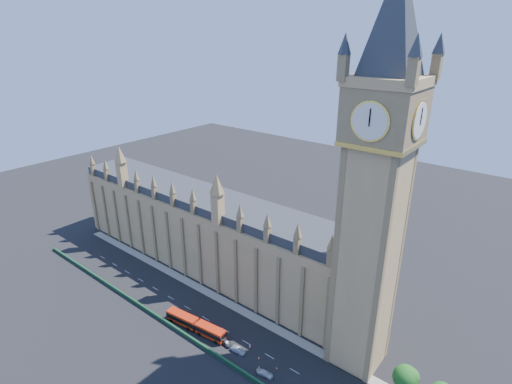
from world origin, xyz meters
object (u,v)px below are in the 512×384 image
Objects in this scene: red_bus at (195,325)px; car_grey at (226,342)px; car_white at (265,373)px; car_silver at (238,350)px.

red_bus is 4.76× the size of car_grey.
red_bus is 25.73m from car_white.
car_grey is (10.63, 1.24, -1.07)m from red_bus.
car_grey is 1.01× the size of car_silver.
car_silver is 10.58m from car_white.
car_grey is at bearing 75.55° from car_white.
car_silver is at bearing -2.09° from red_bus.
car_silver is 0.97× the size of car_white.
car_white is (15.07, -1.76, -0.09)m from car_grey.
car_grey is 0.98× the size of car_white.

